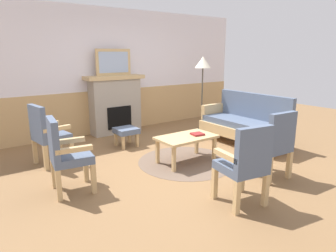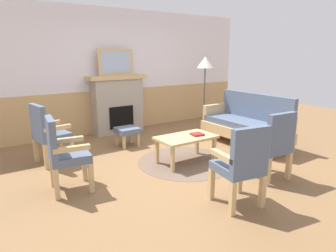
{
  "view_description": "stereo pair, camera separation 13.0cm",
  "coord_description": "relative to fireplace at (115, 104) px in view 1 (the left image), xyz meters",
  "views": [
    {
      "loc": [
        -2.83,
        -3.57,
        1.75
      ],
      "look_at": [
        0.0,
        0.35,
        0.55
      ],
      "focal_mm": 31.52,
      "sensor_mm": 36.0,
      "label": 1
    },
    {
      "loc": [
        -2.72,
        -3.65,
        1.75
      ],
      "look_at": [
        0.0,
        0.35,
        0.55
      ],
      "focal_mm": 31.52,
      "sensor_mm": 36.0,
      "label": 2
    }
  ],
  "objects": [
    {
      "name": "round_rug",
      "position": [
        0.1,
        -2.37,
        -0.65
      ],
      "size": [
        1.58,
        1.58,
        0.01
      ],
      "primitive_type": "cylinder",
      "color": "brown",
      "rests_on": "ground_plane"
    },
    {
      "name": "ground_plane",
      "position": [
        0.0,
        -2.35,
        -0.65
      ],
      "size": [
        14.0,
        14.0,
        0.0
      ],
      "primitive_type": "plane",
      "color": "olive"
    },
    {
      "name": "armchair_front_left",
      "position": [
        0.68,
        -3.58,
        -0.11
      ],
      "size": [
        0.51,
        0.51,
        0.98
      ],
      "color": "tan",
      "rests_on": "ground_plane"
    },
    {
      "name": "wall_back",
      "position": [
        0.0,
        0.25,
        0.66
      ],
      "size": [
        7.2,
        0.14,
        2.7
      ],
      "color": "white",
      "rests_on": "ground_plane"
    },
    {
      "name": "floor_lamp_by_couch",
      "position": [
        1.7,
        -0.97,
        0.8
      ],
      "size": [
        0.36,
        0.36,
        1.68
      ],
      "color": "#332D28",
      "rests_on": "ground_plane"
    },
    {
      "name": "couch",
      "position": [
        1.69,
        -2.25,
        -0.26
      ],
      "size": [
        0.7,
        1.8,
        0.98
      ],
      "color": "tan",
      "rests_on": "ground_plane"
    },
    {
      "name": "armchair_near_fireplace",
      "position": [
        -1.76,
        -1.17,
        -0.11
      ],
      "size": [
        0.55,
        0.55,
        0.98
      ],
      "color": "tan",
      "rests_on": "ground_plane"
    },
    {
      "name": "armchair_by_window_left",
      "position": [
        -1.82,
        -2.31,
        -0.11
      ],
      "size": [
        0.54,
        0.54,
        0.98
      ],
      "color": "tan",
      "rests_on": "ground_plane"
    },
    {
      "name": "framed_picture",
      "position": [
        0.0,
        0.0,
        0.91
      ],
      "size": [
        0.8,
        0.04,
        0.56
      ],
      "color": "tan",
      "rests_on": "fireplace"
    },
    {
      "name": "coffee_table",
      "position": [
        0.1,
        -2.37,
        -0.27
      ],
      "size": [
        0.96,
        0.56,
        0.44
      ],
      "color": "tan",
      "rests_on": "ground_plane"
    },
    {
      "name": "book_on_table",
      "position": [
        0.29,
        -2.42,
        -0.2
      ],
      "size": [
        0.21,
        0.21,
        0.03
      ],
      "primitive_type": "cube",
      "rotation": [
        0.0,
        0.0,
        -0.16
      ],
      "color": "maroon",
      "rests_on": "coffee_table"
    },
    {
      "name": "armchair_front_center",
      "position": [
        -0.26,
        -3.86,
        -0.11
      ],
      "size": [
        0.55,
        0.55,
        0.98
      ],
      "color": "tan",
      "rests_on": "ground_plane"
    },
    {
      "name": "footstool",
      "position": [
        -0.29,
        -1.03,
        -0.37
      ],
      "size": [
        0.4,
        0.4,
        0.36
      ],
      "color": "tan",
      "rests_on": "ground_plane"
    },
    {
      "name": "fireplace",
      "position": [
        0.0,
        0.0,
        0.0
      ],
      "size": [
        1.3,
        0.44,
        1.28
      ],
      "color": "#A39989",
      "rests_on": "ground_plane"
    }
  ]
}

